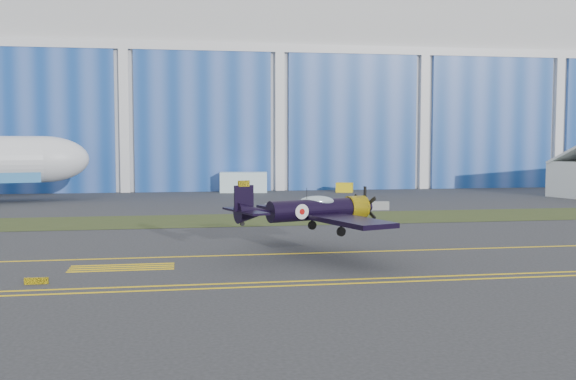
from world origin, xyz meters
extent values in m
plane|color=#34363A|center=(0.00, 0.00, 0.00)|extent=(260.00, 260.00, 0.00)
cube|color=#475128|center=(0.00, 14.00, 0.02)|extent=(260.00, 10.00, 0.02)
cube|color=silver|center=(0.00, 72.00, 15.00)|extent=(220.00, 45.00, 30.00)
cube|color=#18459B|center=(0.00, 49.20, 10.00)|extent=(220.00, 0.60, 20.00)
cube|color=silver|center=(0.00, 49.15, 20.60)|extent=(220.00, 0.70, 1.20)
cube|color=yellow|center=(0.00, -5.00, 0.01)|extent=(200.00, 0.20, 0.02)
cube|color=yellow|center=(0.00, -14.50, 0.01)|extent=(80.00, 0.20, 0.02)
cube|color=yellow|center=(0.00, -13.50, 0.01)|extent=(80.00, 0.20, 0.02)
cube|color=yellow|center=(-22.00, -12.00, 0.17)|extent=(1.20, 0.15, 0.35)
cube|color=#C9F0F6|center=(-5.55, 46.62, 1.42)|extent=(6.83, 3.36, 2.85)
cube|color=yellow|center=(8.55, 44.44, 0.67)|extent=(2.68, 2.19, 1.35)
cube|color=gray|center=(-4.98, 19.77, 0.45)|extent=(2.05, 0.79, 0.90)
cube|color=#A0988E|center=(-0.27, 20.28, 0.45)|extent=(2.00, 0.60, 0.90)
cube|color=gray|center=(6.31, 20.47, 0.45)|extent=(2.03, 0.72, 0.90)
camera|label=1|loc=(-14.74, -47.90, 7.45)|focal=42.00mm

